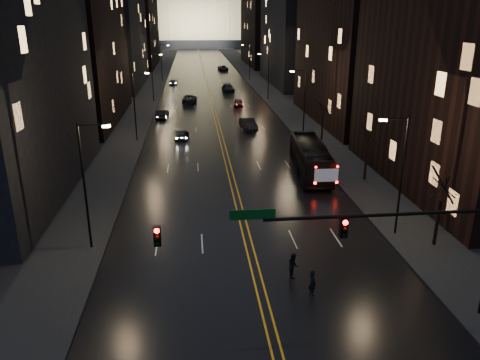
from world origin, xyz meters
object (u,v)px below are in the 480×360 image
object	(u,v)px
receding_car_a	(248,124)
traffic_signal	(390,235)
oncoming_car_a	(182,134)
pedestrian_b	(293,265)
bus	(310,158)
oncoming_car_b	(162,114)
pedestrian_a	(312,283)

from	to	relation	value
receding_car_a	traffic_signal	bearing A→B (deg)	-94.64
oncoming_car_a	pedestrian_b	distance (m)	36.24
traffic_signal	bus	bearing A→B (deg)	84.80
oncoming_car_b	pedestrian_a	distance (m)	52.42
pedestrian_a	oncoming_car_a	bearing A→B (deg)	-8.15
oncoming_car_b	pedestrian_a	world-z (taller)	pedestrian_a
bus	oncoming_car_b	xyz separation A→B (m)	(-16.67, 29.17, -0.92)
bus	oncoming_car_b	world-z (taller)	bus
pedestrian_a	pedestrian_b	bearing A→B (deg)	-3.12
bus	pedestrian_a	world-z (taller)	bus
oncoming_car_a	receding_car_a	distance (m)	10.55
pedestrian_a	receding_car_a	bearing A→B (deg)	-22.07
pedestrian_b	oncoming_car_b	bearing A→B (deg)	11.28
pedestrian_b	traffic_signal	bearing A→B (deg)	-144.86
traffic_signal	oncoming_car_b	size ratio (longest dim) A/B	3.81
oncoming_car_b	receding_car_a	xyz separation A→B (m)	(12.70, -8.78, 0.07)
traffic_signal	oncoming_car_a	bearing A→B (deg)	105.36
oncoming_car_b	pedestrian_a	xyz separation A→B (m)	(11.41, -51.16, 0.05)
traffic_signal	oncoming_car_a	world-z (taller)	traffic_signal
pedestrian_b	receding_car_a	bearing A→B (deg)	-3.87
traffic_signal	receding_car_a	bearing A→B (deg)	92.16
oncoming_car_a	oncoming_car_b	size ratio (longest dim) A/B	0.88
bus	oncoming_car_a	size ratio (longest dim) A/B	2.99
traffic_signal	pedestrian_b	bearing A→B (deg)	126.22
pedestrian_a	oncoming_car_b	bearing A→B (deg)	-7.76
pedestrian_a	pedestrian_b	size ratio (longest dim) A/B	1.02
oncoming_car_a	pedestrian_b	world-z (taller)	pedestrian_b
traffic_signal	oncoming_car_a	xyz separation A→B (m)	(-11.12, 40.47, -4.42)
bus	receding_car_a	xyz separation A→B (m)	(-3.97, 20.39, -0.85)
traffic_signal	pedestrian_b	distance (m)	7.56
bus	oncoming_car_b	size ratio (longest dim) A/B	2.64
traffic_signal	pedestrian_a	size ratio (longest dim) A/B	10.77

